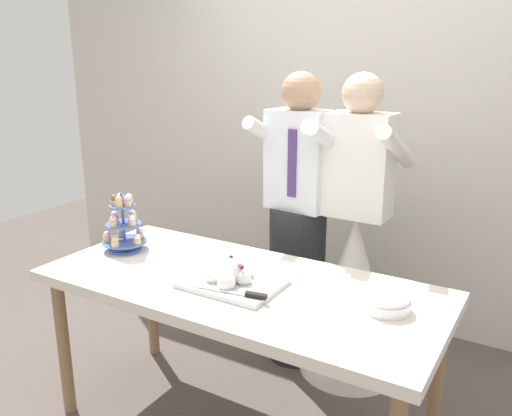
% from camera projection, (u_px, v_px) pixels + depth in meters
% --- Properties ---
extents(rear_wall, '(5.20, 0.10, 2.90)m').
position_uv_depth(rear_wall, '(363.00, 102.00, 3.39)').
color(rear_wall, beige).
rests_on(rear_wall, ground_plane).
extents(dessert_table, '(1.80, 0.80, 0.78)m').
position_uv_depth(dessert_table, '(239.00, 296.00, 2.37)').
color(dessert_table, silver).
rests_on(dessert_table, ground_plane).
extents(cupcake_stand, '(0.23, 0.23, 0.31)m').
position_uv_depth(cupcake_stand, '(124.00, 226.00, 2.69)').
color(cupcake_stand, '#4C66B2').
rests_on(cupcake_stand, dessert_table).
extents(main_cake_tray, '(0.43, 0.31, 0.13)m').
position_uv_depth(main_cake_tray, '(231.00, 277.00, 2.30)').
color(main_cake_tray, silver).
rests_on(main_cake_tray, dessert_table).
extents(plate_stack, '(0.18, 0.18, 0.07)m').
position_uv_depth(plate_stack, '(387.00, 303.00, 2.07)').
color(plate_stack, white).
rests_on(plate_stack, dessert_table).
extents(person_groom, '(0.50, 0.53, 1.66)m').
position_uv_depth(person_groom, '(298.00, 237.00, 3.00)').
color(person_groom, '#232328').
rests_on(person_groom, ground_plane).
extents(person_bride, '(0.56, 0.56, 1.66)m').
position_uv_depth(person_bride, '(353.00, 275.00, 2.90)').
color(person_bride, white).
rests_on(person_bride, ground_plane).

